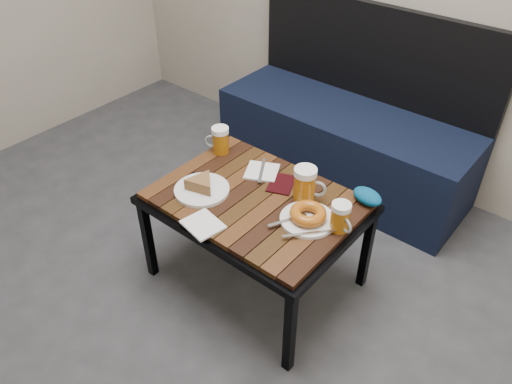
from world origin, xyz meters
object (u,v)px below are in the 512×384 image
Objects in this scene: plate_pie at (202,186)px; knit_pouch at (367,196)px; cafe_table at (256,206)px; beer_mug_left at (220,140)px; beer_mug_centre at (305,184)px; passport_navy at (202,180)px; passport_burgundy at (281,184)px; beer_mug_right at (341,217)px; bench at (346,138)px; plate_bagel at (308,216)px.

plate_pie is 1.77× the size of knit_pouch.
beer_mug_left is (-0.34, 0.16, 0.11)m from cafe_table.
beer_mug_left is at bearing 149.72° from beer_mug_centre.
cafe_table is 6.52× the size of knit_pouch.
passport_burgundy is (0.28, 0.19, 0.00)m from passport_navy.
beer_mug_left is 1.06× the size of beer_mug_right.
beer_mug_centre is 0.45m from passport_navy.
bench is at bearing 83.02° from beer_mug_centre.
beer_mug_right is 0.35m from passport_burgundy.
beer_mug_centre is at bearing -29.86° from passport_burgundy.
passport_burgundy is at bearing -79.89° from bench.
cafe_table is at bearing 29.04° from plate_pie.
plate_bagel reaches higher than cafe_table.
beer_mug_right is 0.92× the size of knit_pouch.
bench is 11.16× the size of beer_mug_left.
beer_mug_left is (-0.23, -0.77, 0.26)m from bench.
knit_pouch is (0.70, 0.10, -0.03)m from beer_mug_left.
beer_mug_centre is at bearing 129.99° from plate_bagel.
bench reaches higher than cafe_table.
plate_bagel is (-0.12, -0.04, -0.04)m from beer_mug_right.
beer_mug_centre is (0.27, -0.81, 0.27)m from bench.
plate_pie reaches higher than plate_bagel.
beer_mug_centre is 0.15m from plate_bagel.
beer_mug_centre is 0.57× the size of plate_bagel.
cafe_table is 0.39m from beer_mug_left.
beer_mug_right is 0.58m from plate_pie.
cafe_table is (0.11, -0.93, 0.16)m from bench.
beer_mug_centre is at bearing 32.66° from plate_pie.
bench is at bearing 85.40° from plate_pie.
beer_mug_centre is at bearing -144.96° from knit_pouch.
cafe_table is at bearing -144.16° from knit_pouch.
cafe_table is at bearing -122.43° from passport_burgundy.
beer_mug_right reaches higher than plate_bagel.
cafe_table is at bearing -177.08° from plate_bagel.
beer_mug_left is at bearing -164.73° from beer_mug_right.
beer_mug_right is (0.70, -0.11, -0.00)m from beer_mug_left.
plate_pie is at bearing -146.46° from knit_pouch.
beer_mug_left reaches higher than passport_burgundy.
passport_navy is at bearing -172.38° from plate_bagel.
plate_pie is at bearing -140.01° from beer_mug_right.
beer_mug_left is at bearing 165.99° from plate_bagel.
beer_mug_centre reaches higher than cafe_table.
beer_mug_left is 0.97× the size of knit_pouch.
passport_navy is (-0.50, -0.07, -0.02)m from plate_bagel.
knit_pouch is (0.36, 0.26, 0.07)m from cafe_table.
plate_pie is (-0.08, -1.04, 0.22)m from bench.
beer_mug_centre is 1.24× the size of beer_mug_right.
passport_navy is 0.89× the size of knit_pouch.
cafe_table is 0.25m from plate_bagel.
beer_mug_left is at bearing 118.19° from plate_pie.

